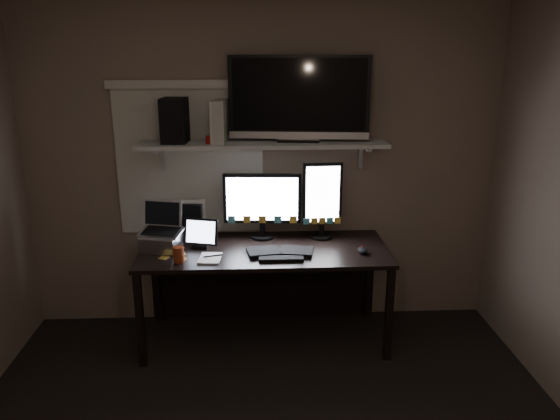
{
  "coord_description": "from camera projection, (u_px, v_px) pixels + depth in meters",
  "views": [
    {
      "loc": [
        -0.07,
        -2.3,
        2.15
      ],
      "look_at": [
        0.11,
        1.25,
        1.07
      ],
      "focal_mm": 35.0,
      "sensor_mm": 36.0,
      "label": 1
    }
  ],
  "objects": [
    {
      "name": "monitor_landscape",
      "position": [
        262.0,
        205.0,
        4.13
      ],
      "size": [
        0.59,
        0.1,
        0.51
      ],
      "primitive_type": "cube",
      "rotation": [
        0.0,
        0.0,
        -0.06
      ],
      "color": "black",
      "rests_on": "desk"
    },
    {
      "name": "laptop",
      "position": [
        161.0,
        228.0,
        3.9
      ],
      "size": [
        0.35,
        0.31,
        0.34
      ],
      "primitive_type": "cube",
      "rotation": [
        0.0,
        0.0,
        -0.24
      ],
      "color": "silver",
      "rests_on": "desk"
    },
    {
      "name": "monitor_portrait",
      "position": [
        322.0,
        200.0,
        4.11
      ],
      "size": [
        0.3,
        0.07,
        0.6
      ],
      "primitive_type": "cube",
      "rotation": [
        0.0,
        0.0,
        0.04
      ],
      "color": "black",
      "rests_on": "desk"
    },
    {
      "name": "back_wall",
      "position": [
        263.0,
        168.0,
        4.18
      ],
      "size": [
        3.6,
        0.0,
        3.6
      ],
      "primitive_type": "plane",
      "rotation": [
        1.57,
        0.0,
        0.0
      ],
      "color": "#7E6A5B",
      "rests_on": "floor"
    },
    {
      "name": "speaker",
      "position": [
        175.0,
        120.0,
        3.87
      ],
      "size": [
        0.19,
        0.23,
        0.32
      ],
      "primitive_type": "cube",
      "rotation": [
        0.0,
        0.0,
        -0.09
      ],
      "color": "black",
      "rests_on": "wall_shelf"
    },
    {
      "name": "tablet",
      "position": [
        201.0,
        233.0,
        3.96
      ],
      "size": [
        0.27,
        0.17,
        0.22
      ],
      "primitive_type": "cube",
      "rotation": [
        0.0,
        0.0,
        -0.26
      ],
      "color": "black",
      "rests_on": "desk"
    },
    {
      "name": "window_blinds",
      "position": [
        190.0,
        162.0,
        4.13
      ],
      "size": [
        1.1,
        0.02,
        1.1
      ],
      "primitive_type": "cube",
      "color": "silver",
      "rests_on": "back_wall"
    },
    {
      "name": "cup",
      "position": [
        179.0,
        255.0,
        3.71
      ],
      "size": [
        0.1,
        0.1,
        0.11
      ],
      "primitive_type": "cylinder",
      "rotation": [
        0.0,
        0.0,
        -0.32
      ],
      "color": "maroon",
      "rests_on": "desk"
    },
    {
      "name": "file_sorter",
      "position": [
        188.0,
        219.0,
        4.17
      ],
      "size": [
        0.24,
        0.14,
        0.29
      ],
      "primitive_type": "cube",
      "rotation": [
        0.0,
        0.0,
        -0.14
      ],
      "color": "black",
      "rests_on": "desk"
    },
    {
      "name": "desk",
      "position": [
        264.0,
        264.0,
        4.14
      ],
      "size": [
        1.8,
        0.75,
        0.73
      ],
      "color": "black",
      "rests_on": "floor"
    },
    {
      "name": "wall_shelf",
      "position": [
        263.0,
        144.0,
        3.95
      ],
      "size": [
        1.8,
        0.35,
        0.03
      ],
      "primitive_type": "cube",
      "color": "beige",
      "rests_on": "back_wall"
    },
    {
      "name": "keyboard",
      "position": [
        280.0,
        252.0,
        3.87
      ],
      "size": [
        0.47,
        0.19,
        0.03
      ],
      "primitive_type": "cube",
      "rotation": [
        0.0,
        0.0,
        -0.0
      ],
      "color": "black",
      "rests_on": "desk"
    },
    {
      "name": "bottles",
      "position": [
        215.0,
        134.0,
        3.84
      ],
      "size": [
        0.22,
        0.11,
        0.14
      ],
      "primitive_type": null,
      "rotation": [
        0.0,
        0.0,
        -0.32
      ],
      "color": "#A50F0C",
      "rests_on": "wall_shelf"
    },
    {
      "name": "mouse",
      "position": [
        363.0,
        250.0,
        3.88
      ],
      "size": [
        0.08,
        0.12,
        0.04
      ],
      "primitive_type": "ellipsoid",
      "rotation": [
        0.0,
        0.0,
        0.09
      ],
      "color": "black",
      "rests_on": "desk"
    },
    {
      "name": "game_console",
      "position": [
        219.0,
        121.0,
        3.89
      ],
      "size": [
        0.12,
        0.26,
        0.3
      ],
      "primitive_type": "cube",
      "rotation": [
        0.0,
        0.0,
        -0.17
      ],
      "color": "beige",
      "rests_on": "wall_shelf"
    },
    {
      "name": "tv",
      "position": [
        299.0,
        99.0,
        3.9
      ],
      "size": [
        1.03,
        0.29,
        0.61
      ],
      "primitive_type": "cube",
      "rotation": [
        0.0,
        0.0,
        -0.11
      ],
      "color": "black",
      "rests_on": "wall_shelf"
    },
    {
      "name": "notepad",
      "position": [
        210.0,
        258.0,
        3.78
      ],
      "size": [
        0.16,
        0.22,
        0.01
      ],
      "primitive_type": "cube",
      "rotation": [
        0.0,
        0.0,
        -0.08
      ],
      "color": "white",
      "rests_on": "desk"
    },
    {
      "name": "sticky_notes",
      "position": [
        183.0,
        255.0,
        3.85
      ],
      "size": [
        0.29,
        0.22,
        0.0
      ],
      "primitive_type": null,
      "rotation": [
        0.0,
        0.0,
        0.06
      ],
      "color": "gold",
      "rests_on": "desk"
    }
  ]
}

